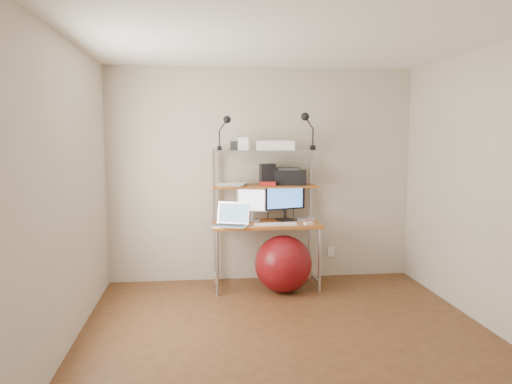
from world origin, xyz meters
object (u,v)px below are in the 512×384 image
Objects in this scene: monitor_silver at (252,202)px; monitor_black at (285,199)px; laptop at (232,221)px; exercise_ball at (283,264)px; printer at (288,177)px.

monitor_black is (0.38, 0.01, 0.04)m from monitor_silver.
monitor_silver is 0.91× the size of laptop.
laptop reaches higher than exercise_ball.
monitor_black is 1.13× the size of laptop.
exercise_ball is at bearing -93.47° from printer.
monitor_black is at bearing -126.34° from printer.
printer is at bearing 72.66° from exercise_ball.
exercise_ball is (0.31, -0.33, -0.64)m from monitor_silver.
monitor_black is 0.80× the size of exercise_ball.
monitor_black reaches higher than exercise_ball.
monitor_silver is at bearing -160.09° from printer.
monitor_black is 0.26m from printer.
laptop is (-0.25, -0.28, -0.16)m from monitor_silver.
monitor_black reaches higher than monitor_silver.
laptop is 0.74m from exercise_ball.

